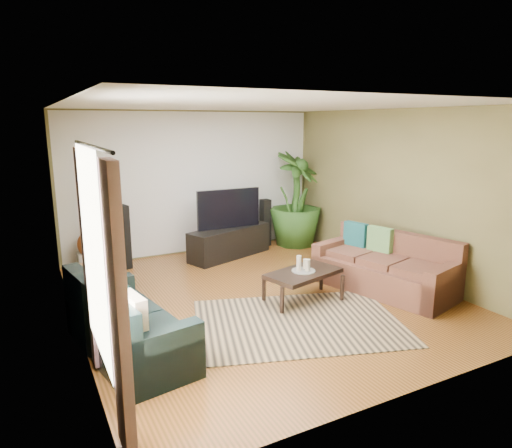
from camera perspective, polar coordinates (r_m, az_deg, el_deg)
floor at (r=6.71m, az=0.80°, el=-9.12°), size 5.50×5.50×0.00m
ceiling at (r=6.23m, az=0.88°, el=14.60°), size 5.50×5.50×0.00m
wall_back at (r=8.82m, az=-7.71°, el=5.13°), size 5.00×0.00×5.00m
wall_front at (r=4.18m, az=19.06°, el=-3.84°), size 5.00×0.00×5.00m
wall_left at (r=5.62m, az=-22.23°, el=0.01°), size 0.00×5.50×5.50m
wall_right at (r=7.82m, az=17.22°, el=3.72°), size 0.00×5.50×5.50m
backwall_panel at (r=8.81m, az=-7.69°, el=5.12°), size 4.90×0.00×4.90m
window_pane at (r=4.06m, az=-19.74°, el=-3.66°), size 0.00×1.80×1.80m
curtain_near at (r=3.44m, az=-16.77°, el=-10.77°), size 0.08×0.35×2.20m
curtain_far at (r=4.85m, az=-20.20°, el=-4.17°), size 0.08×0.35×2.20m
curtain_rod at (r=3.92m, az=-19.99°, el=9.16°), size 0.03×1.90×0.03m
sofa_left at (r=5.23m, az=-15.70°, el=-11.09°), size 1.12×2.00×0.85m
sofa_right at (r=7.11m, az=15.69°, el=-4.71°), size 1.43×2.22×0.85m
area_rug at (r=5.93m, az=5.29°, el=-12.13°), size 2.99×2.51×0.01m
coffee_table at (r=6.54m, az=5.91°, el=-7.72°), size 1.19×0.84×0.44m
candle_tray at (r=6.46m, az=5.95°, el=-5.84°), size 0.33×0.33×0.01m
candle_tall at (r=6.42m, az=5.38°, el=-4.88°), size 0.07×0.07×0.21m
candle_mid at (r=6.43m, az=6.47°, el=-5.12°), size 0.07×0.07×0.17m
candle_short at (r=6.53m, az=6.19°, el=-4.97°), size 0.07×0.07×0.14m
tv_stand at (r=8.58m, az=-3.33°, el=-2.28°), size 1.74×1.03×0.56m
television at (r=8.46m, az=-3.44°, el=1.95°), size 1.23×0.07×0.72m
speaker_left at (r=8.14m, az=-16.33°, el=-1.60°), size 0.25×0.27×1.11m
speaker_right at (r=9.32m, az=1.17°, el=0.19°), size 0.18×0.20×0.95m
potted_plant at (r=9.30m, az=5.02°, el=3.08°), size 1.47×1.47×1.90m
plant_pot at (r=9.46m, az=4.93°, el=-1.78°), size 0.35×0.35×0.27m
pedestal at (r=8.33m, az=-20.31°, el=-4.41°), size 0.32×0.32×0.31m
vase at (r=8.25m, az=-20.46°, el=-2.41°), size 0.29×0.29×0.40m
side_table at (r=7.02m, az=-20.37°, el=-6.87°), size 0.50×0.50×0.47m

